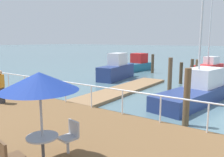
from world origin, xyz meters
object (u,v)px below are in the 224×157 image
(moored_boat_0, at_px, (136,65))
(moored_boat_3, at_px, (208,66))
(moored_boat_4, at_px, (199,90))
(patio_umbrella, at_px, (39,81))
(moored_boat_2, at_px, (117,69))
(pedestrian_1, at_px, (1,86))
(cafe_chair_1, at_px, (8,156))
(cafe_chair_0, at_px, (70,134))
(cafe_table_round, at_px, (42,139))

(moored_boat_0, height_order, moored_boat_3, moored_boat_3)
(moored_boat_3, distance_m, moored_boat_4, 13.70)
(moored_boat_3, height_order, moored_boat_4, moored_boat_3)
(moored_boat_3, relative_size, patio_umbrella, 4.02)
(moored_boat_2, height_order, pedestrian_1, moored_boat_2)
(moored_boat_2, distance_m, cafe_chair_1, 16.31)
(moored_boat_3, xyz_separation_m, patio_umbrella, (-23.60, -1.16, 1.86))
(moored_boat_0, distance_m, moored_boat_2, 6.50)
(moored_boat_4, distance_m, cafe_chair_1, 11.05)
(pedestrian_1, bearing_deg, cafe_chair_0, -104.41)
(cafe_chair_0, bearing_deg, moored_boat_0, 24.11)
(cafe_table_round, relative_size, cafe_chair_0, 0.89)
(moored_boat_4, distance_m, cafe_table_round, 10.20)
(moored_boat_2, xyz_separation_m, patio_umbrella, (-13.93, -7.08, 1.66))
(moored_boat_3, xyz_separation_m, cafe_table_round, (-23.60, -1.16, 0.38))
(patio_umbrella, xyz_separation_m, pedestrian_1, (2.51, 6.38, -1.28))
(moored_boat_4, distance_m, pedestrian_1, 10.80)
(moored_boat_2, xyz_separation_m, cafe_chair_0, (-13.09, -7.23, 0.04))
(moored_boat_0, xyz_separation_m, cafe_chair_0, (-19.42, -8.69, 0.24))
(moored_boat_0, xyz_separation_m, patio_umbrella, (-20.26, -8.55, 1.85))
(moored_boat_0, relative_size, moored_boat_2, 1.00)
(moored_boat_4, relative_size, patio_umbrella, 3.12)
(patio_umbrella, bearing_deg, pedestrian_1, 68.49)
(cafe_chair_0, bearing_deg, moored_boat_4, -6.91)
(cafe_chair_0, height_order, cafe_chair_1, same)
(patio_umbrella, xyz_separation_m, cafe_chair_1, (-0.84, 0.15, -1.62))
(moored_boat_4, height_order, cafe_chair_0, moored_boat_4)
(moored_boat_0, height_order, pedestrian_1, pedestrian_1)
(cafe_chair_0, bearing_deg, moored_boat_3, 3.29)
(moored_boat_2, xyz_separation_m, pedestrian_1, (-11.42, -0.71, 0.38))
(moored_boat_2, xyz_separation_m, moored_boat_4, (-3.81, -8.35, -0.21))
(cafe_chair_1, bearing_deg, cafe_table_round, -10.30)
(moored_boat_4, bearing_deg, moored_boat_3, 10.24)
(moored_boat_0, height_order, cafe_chair_0, moored_boat_0)
(cafe_chair_1, xyz_separation_m, pedestrian_1, (3.35, 6.22, 0.34))
(cafe_table_round, bearing_deg, moored_boat_0, 22.88)
(moored_boat_3, distance_m, cafe_table_round, 23.63)
(moored_boat_3, relative_size, cafe_chair_1, 10.61)
(cafe_table_round, height_order, patio_umbrella, patio_umbrella)
(cafe_table_round, bearing_deg, patio_umbrella, 180.00)
(patio_umbrella, bearing_deg, cafe_table_round, 0.00)
(moored_boat_4, bearing_deg, cafe_chair_0, 173.09)
(moored_boat_0, xyz_separation_m, moored_boat_4, (-10.14, -9.82, -0.02))
(moored_boat_0, relative_size, cafe_chair_0, 5.48)
(cafe_chair_1, bearing_deg, moored_boat_2, 25.15)
(moored_boat_3, height_order, cafe_chair_0, moored_boat_3)
(moored_boat_0, xyz_separation_m, pedestrian_1, (-17.74, -2.17, 0.57))
(patio_umbrella, distance_m, cafe_chair_1, 1.83)
(moored_boat_3, distance_m, cafe_chair_0, 22.80)
(moored_boat_0, distance_m, cafe_chair_1, 22.70)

